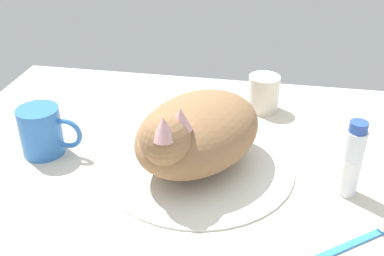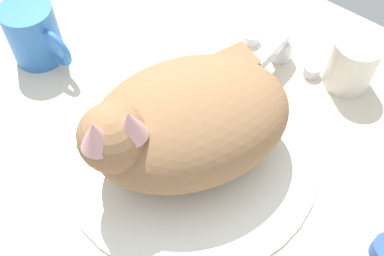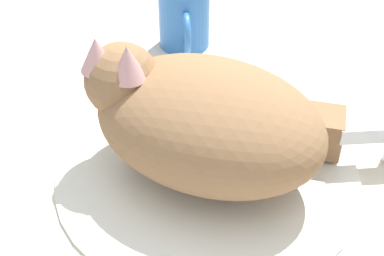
{
  "view_description": "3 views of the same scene",
  "coord_description": "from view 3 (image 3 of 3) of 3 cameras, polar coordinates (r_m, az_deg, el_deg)",
  "views": [
    {
      "loc": [
        11.94,
        -73.06,
        51.7
      ],
      "look_at": [
        -1.66,
        2.4,
        7.01
      ],
      "focal_mm": 43.62,
      "sensor_mm": 36.0,
      "label": 1
    },
    {
      "loc": [
        22.56,
        -27.81,
        57.49
      ],
      "look_at": [
        0.44,
        -0.13,
        6.64
      ],
      "focal_mm": 44.08,
      "sensor_mm": 36.0,
      "label": 2
    },
    {
      "loc": [
        47.73,
        -5.75,
        45.03
      ],
      "look_at": [
        -0.83,
        -1.81,
        6.3
      ],
      "focal_mm": 50.19,
      "sensor_mm": 36.0,
      "label": 3
    }
  ],
  "objects": [
    {
      "name": "coffee_mug",
      "position": [
        0.89,
        -0.82,
        11.57
      ],
      "size": [
        12.7,
        8.23,
        9.9
      ],
      "color": "#3372C6",
      "rests_on": "ground_plane"
    },
    {
      "name": "ground_plane",
      "position": [
        0.67,
        1.61,
        -5.61
      ],
      "size": [
        110.0,
        82.5,
        3.0
      ],
      "primitive_type": "cube",
      "color": "beige"
    },
    {
      "name": "cat",
      "position": [
        0.61,
        1.14,
        1.09
      ],
      "size": [
        30.3,
        34.23,
        16.12
      ],
      "color": "#936B47",
      "rests_on": "sink_basin"
    },
    {
      "name": "sink_basin",
      "position": [
        0.66,
        1.64,
        -4.38
      ],
      "size": [
        36.69,
        36.69,
        0.91
      ],
      "primitive_type": "cylinder",
      "color": "silver",
      "rests_on": "ground_plane"
    }
  ]
}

